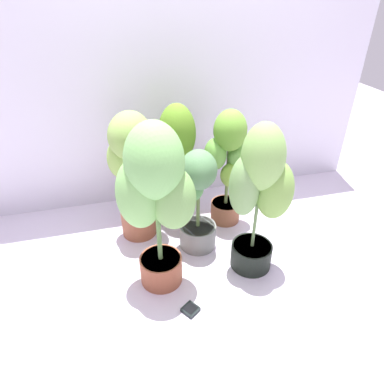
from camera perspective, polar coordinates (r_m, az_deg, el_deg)
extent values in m
plane|color=silver|center=(2.24, 1.26, -11.42)|extent=(8.00, 8.00, 0.00)
cube|color=silver|center=(2.52, -4.02, 19.62)|extent=(3.20, 0.01, 2.00)
cylinder|color=slate|center=(2.30, 0.97, -7.27)|extent=(0.24, 0.24, 0.16)
cylinder|color=#3E2F1A|center=(2.25, 0.99, -5.82)|extent=(0.22, 0.22, 0.02)
cylinder|color=#577038|center=(2.11, 1.05, -0.57)|extent=(0.02, 0.02, 0.47)
ellipsoid|color=#547D53|center=(2.02, 1.10, 3.74)|extent=(0.33, 0.33, 0.25)
ellipsoid|color=#4B8446|center=(2.08, -0.74, 0.78)|extent=(0.25, 0.25, 0.20)
cylinder|color=black|center=(2.19, 9.94, -10.42)|extent=(0.25, 0.25, 0.16)
cylinder|color=#3E2E1A|center=(2.14, 10.11, -9.02)|extent=(0.23, 0.23, 0.02)
cylinder|color=#60824C|center=(1.93, 11.08, -1.16)|extent=(0.02, 0.02, 0.68)
ellipsoid|color=#82B159|center=(1.81, 11.92, 5.76)|extent=(0.27, 0.29, 0.39)
ellipsoid|color=#769E5C|center=(1.88, 8.89, 1.00)|extent=(0.24, 0.24, 0.37)
ellipsoid|color=#79A64A|center=(1.93, 13.79, 0.30)|extent=(0.27, 0.28, 0.36)
cylinder|color=brown|center=(2.42, -8.97, -4.80)|extent=(0.24, 0.24, 0.20)
cylinder|color=#41311D|center=(2.37, -9.16, -2.99)|extent=(0.22, 0.22, 0.02)
cylinder|color=#5D7D42|center=(2.21, -9.85, 3.72)|extent=(0.02, 0.02, 0.61)
ellipsoid|color=#89AD52|center=(2.11, -10.43, 9.31)|extent=(0.38, 0.39, 0.31)
ellipsoid|color=#8DB652|center=(2.19, -11.72, 5.44)|extent=(0.26, 0.27, 0.27)
ellipsoid|color=#89AF62|center=(2.17, -7.71, 4.90)|extent=(0.34, 0.34, 0.26)
ellipsoid|color=#79B15E|center=(2.19, -9.24, 1.76)|extent=(0.22, 0.22, 0.25)
cylinder|color=brown|center=(2.07, -5.22, -12.76)|extent=(0.25, 0.25, 0.17)
cylinder|color=#46361B|center=(2.01, -5.33, -11.20)|extent=(0.23, 0.23, 0.02)
cylinder|color=#5A8243|center=(1.79, -5.90, -2.61)|extent=(0.03, 0.03, 0.72)
ellipsoid|color=#77B761|center=(1.65, -6.42, 5.20)|extent=(0.35, 0.36, 0.41)
ellipsoid|color=#7CBA61|center=(1.75, -8.90, -0.26)|extent=(0.31, 0.30, 0.41)
ellipsoid|color=#74A656|center=(1.75, -3.18, -1.11)|extent=(0.33, 0.33, 0.36)
cylinder|color=brown|center=(2.55, 5.62, -3.19)|extent=(0.22, 0.22, 0.15)
cylinder|color=#47351E|center=(2.51, 5.70, -1.92)|extent=(0.20, 0.20, 0.02)
cylinder|color=olive|center=(2.34, 6.12, 4.76)|extent=(0.02, 0.02, 0.64)
ellipsoid|color=#689E36|center=(2.24, 6.48, 10.32)|extent=(0.29, 0.29, 0.28)
ellipsoid|color=#66A043|center=(2.29, 3.97, 6.41)|extent=(0.16, 0.18, 0.22)
ellipsoid|color=#6FA44F|center=(2.33, 8.23, 5.91)|extent=(0.24, 0.23, 0.20)
ellipsoid|color=#7AA13B|center=(2.34, 6.66, 2.85)|extent=(0.17, 0.16, 0.17)
cylinder|color=brown|center=(2.55, -2.23, -2.61)|extent=(0.21, 0.21, 0.18)
cylinder|color=#433317|center=(2.51, -2.27, -1.09)|extent=(0.19, 0.19, 0.02)
cylinder|color=#57703B|center=(2.36, -2.42, 4.95)|extent=(0.02, 0.02, 0.58)
ellipsoid|color=#5B8724|center=(2.27, -2.54, 9.90)|extent=(0.28, 0.28, 0.40)
ellipsoid|color=#548839|center=(2.33, -4.23, 6.48)|extent=(0.20, 0.20, 0.30)
cube|color=black|center=(1.95, -0.26, -19.25)|extent=(0.11, 0.11, 0.02)
cube|color=black|center=(1.94, -0.26, -19.01)|extent=(0.09, 0.09, 0.00)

